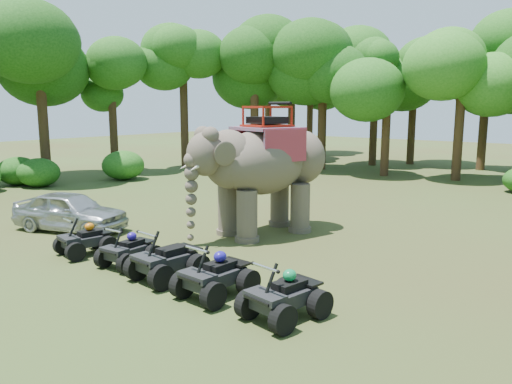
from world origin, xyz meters
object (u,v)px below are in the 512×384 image
atv_0 (85,235)px  atv_2 (167,254)px  parked_car (70,211)px  atv_1 (128,246)px  elephant (264,169)px  atv_3 (215,269)px  atv_4 (284,289)px

atv_0 → atv_2: (3.57, 0.05, 0.09)m
parked_car → atv_0: parked_car is taller
atv_0 → atv_1: bearing=14.0°
elephant → atv_2: (0.94, -5.33, -1.59)m
elephant → atv_1: elephant is taller
parked_car → atv_3: size_ratio=2.37×
elephant → atv_1: size_ratio=3.49×
atv_3 → atv_4: atv_3 is taller
parked_car → atv_0: bearing=-133.0°
elephant → parked_car: size_ratio=1.29×
parked_car → atv_1: (4.88, -1.21, -0.14)m
atv_1 → atv_2: size_ratio=0.85×
atv_0 → parked_car: bearing=165.8°
atv_4 → atv_3: bearing=-171.1°
parked_car → atv_0: (3.00, -1.35, -0.12)m
atv_2 → atv_0: bearing=-174.0°
atv_1 → atv_2: bearing=-7.0°
elephant → atv_3: elephant is taller
atv_0 → atv_2: size_ratio=0.87×
elephant → atv_4: bearing=-32.7°
atv_0 → atv_4: bearing=9.4°
atv_0 → elephant: bearing=73.9°
elephant → atv_3: 6.29m
atv_2 → atv_4: (3.74, -0.11, -0.03)m
atv_0 → atv_1: (1.87, 0.13, -0.01)m
elephant → parked_car: 7.10m
atv_2 → atv_4: size_ratio=1.05×
elephant → atv_3: size_ratio=3.05×
atv_1 → atv_4: size_ratio=0.89×
elephant → parked_car: bearing=-127.7°
atv_2 → atv_3: 1.78m
elephant → atv_4: 7.36m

